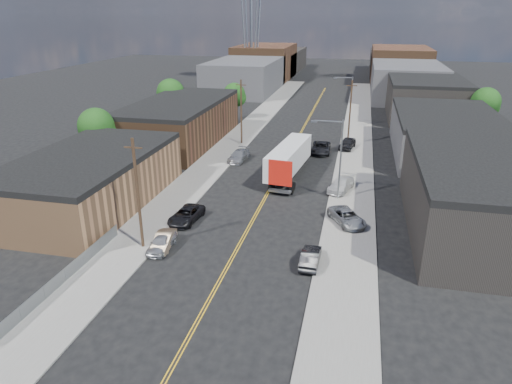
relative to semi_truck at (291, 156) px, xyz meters
The scene contains 35 objects.
ground 27.50m from the semi_truck, 93.14° to the left, with size 260.00×260.00×0.00m, color black.
centerline 12.67m from the semi_truck, 96.92° to the left, with size 0.32×120.00×0.01m, color gold.
sidewalk_left 16.70m from the semi_truck, 131.69° to the left, with size 5.00×140.00×0.15m, color slate.
sidewalk_right 14.90m from the semi_truck, 57.07° to the left, with size 5.00×140.00×0.15m, color slate.
warehouse_tan 24.39m from the semi_truck, 143.08° to the right, with size 12.00×22.00×5.60m.
warehouse_brown 22.58m from the semi_truck, 149.80° to the left, with size 12.00×26.00×6.60m.
industrial_right_a 24.10m from the semi_truck, 31.69° to the right, with size 14.00×22.00×7.10m.
industrial_right_b 24.47m from the semi_truck, 33.07° to the left, with size 14.00×24.00×6.10m.
industrial_right_c 44.39m from the semi_truck, 62.48° to the left, with size 14.00×22.00×7.60m.
skyline_left_a 65.97m from the semi_truck, 109.03° to the left, with size 16.00×30.00×8.00m, color #3A393C.
skyline_right_a 65.06m from the semi_truck, 73.47° to the left, with size 16.00×30.00×8.00m, color #3A393C.
skyline_left_b 90.00m from the semi_truck, 103.83° to the left, with size 16.00×26.00×10.00m, color #492F1D.
skyline_right_b 89.33m from the semi_truck, 78.04° to the left, with size 16.00×26.00×10.00m, color #492F1D.
skyline_left_c 109.49m from the semi_truck, 101.33° to the left, with size 16.00×40.00×7.00m, color black.
skyline_right_c 108.94m from the semi_truck, 80.22° to the left, with size 16.00×40.00×7.00m, color black.
streetlight_near 10.21m from the semi_truck, 51.44° to the right, with size 3.39×0.25×9.00m.
streetlight_far 28.18m from the semi_truck, 77.43° to the left, with size 3.39×0.25×9.00m.
utility_pole_left_near 24.79m from the semi_truck, 113.18° to the right, with size 1.60×0.26×10.00m.
utility_pole_left_far 15.94m from the semi_truck, 128.14° to the left, with size 1.60×0.26×10.00m.
utility_pole_right 16.97m from the semi_truck, 66.42° to the left, with size 1.60×0.26×10.00m.
chainlink_fence 31.96m from the semi_truck, 114.04° to the right, with size 0.05×16.00×1.22m.
tree_left_near 25.73m from the semi_truck, behind, with size 4.85×4.76×7.91m.
tree_left_mid 34.01m from the semi_truck, 138.70° to the left, with size 5.10×5.04×8.37m.
tree_left_far 33.24m from the semi_truck, 117.75° to the left, with size 4.35×4.20×6.97m.
tree_right_far 39.64m from the semi_truck, 43.76° to the left, with size 4.85×4.76×7.91m.
semi_truck is the anchor object (origin of this frame).
car_left_a 24.05m from the semi_truck, 109.23° to the right, with size 1.63×4.05×1.38m, color #A9ABAE.
car_left_b 23.62m from the semi_truck, 109.60° to the right, with size 1.39×3.99×1.32m, color #857057.
car_left_c 18.51m from the semi_truck, 115.38° to the right, with size 2.28×4.95×1.38m, color black.
car_left_d 8.86m from the semi_truck, 154.73° to the left, with size 2.07×5.08×1.47m, color #989A9D.
car_right_oncoming 22.93m from the semi_truck, 77.11° to the right, with size 1.45×4.15×1.37m, color black.
car_right_lot_a 15.98m from the semi_truck, 61.03° to the right, with size 2.26×4.91×1.36m, color #9C9FA1.
car_right_lot_b 8.50m from the semi_truck, 36.75° to the right, with size 1.97×4.84×1.40m, color #B8B8B8.
car_right_lot_c 14.53m from the semi_truck, 62.40° to the left, with size 1.91×4.74×1.61m, color black.
car_ahead_truck 10.66m from the semi_truck, 73.46° to the left, with size 2.62×5.69×1.58m, color black.
Camera 1 is at (9.50, -22.71, 19.49)m, focal length 32.00 mm.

